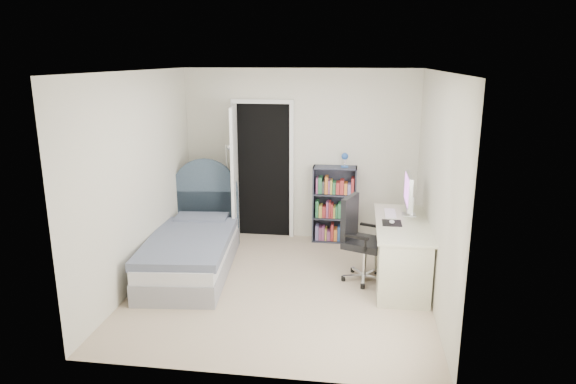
# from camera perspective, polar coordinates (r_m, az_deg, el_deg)

# --- Properties ---
(room_shell) EXTENTS (3.50, 3.70, 2.60)m
(room_shell) POSITION_cam_1_polar(r_m,az_deg,el_deg) (5.80, -0.71, 0.85)
(room_shell) COLOR tan
(room_shell) RESTS_ON ground
(door) EXTENTS (0.92, 0.82, 2.06)m
(door) POSITION_cam_1_polar(r_m,az_deg,el_deg) (7.44, -4.82, 2.20)
(door) COLOR black
(door) RESTS_ON ground
(bed) EXTENTS (1.16, 2.14, 1.27)m
(bed) POSITION_cam_1_polar(r_m,az_deg,el_deg) (6.69, -10.56, -6.14)
(bed) COLOR gray
(bed) RESTS_ON ground
(nightstand) EXTENTS (0.44, 0.44, 0.64)m
(nightstand) POSITION_cam_1_polar(r_m,az_deg,el_deg) (7.75, -7.59, -2.02)
(nightstand) COLOR tan
(nightstand) RESTS_ON ground
(floor_lamp) EXTENTS (0.21, 0.21, 1.47)m
(floor_lamp) POSITION_cam_1_polar(r_m,az_deg,el_deg) (7.44, -6.59, -1.29)
(floor_lamp) COLOR silver
(floor_lamp) RESTS_ON ground
(bookcase) EXTENTS (0.63, 0.27, 1.33)m
(bookcase) POSITION_cam_1_polar(r_m,az_deg,el_deg) (7.54, 5.21, -1.68)
(bookcase) COLOR #373B4B
(bookcase) RESTS_ON ground
(desk) EXTENTS (0.62, 1.54, 1.27)m
(desk) POSITION_cam_1_polar(r_m,az_deg,el_deg) (6.35, 12.41, -6.18)
(desk) COLOR beige
(desk) RESTS_ON ground
(office_chair) EXTENTS (0.59, 0.60, 1.04)m
(office_chair) POSITION_cam_1_polar(r_m,az_deg,el_deg) (6.27, 7.87, -4.72)
(office_chair) COLOR silver
(office_chair) RESTS_ON ground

